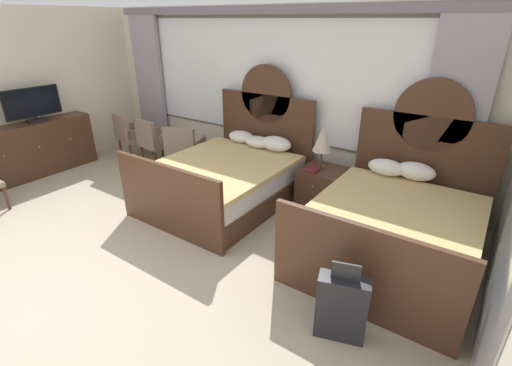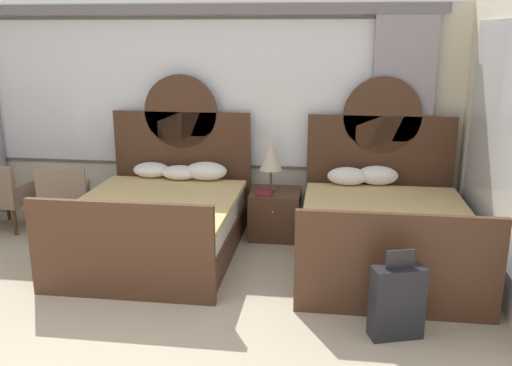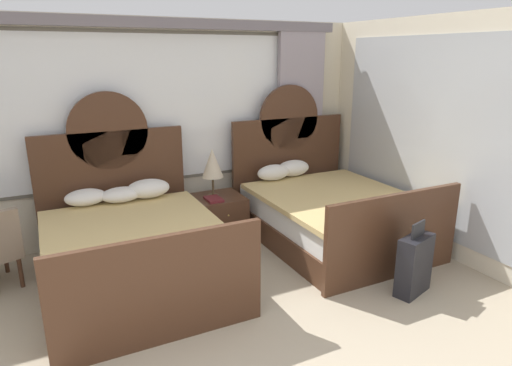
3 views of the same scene
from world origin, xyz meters
TOP-DOWN VIEW (x-y plane):
  - wall_back_window at (0.00, 3.71)m, footprint 6.94×0.22m
  - bed_near_window at (0.09, 2.51)m, footprint 1.72×2.22m
  - bed_near_mirror at (2.50, 2.50)m, footprint 1.72×2.22m
  - nightstand_between_beds at (1.30, 3.18)m, footprint 0.58×0.61m
  - table_lamp_on_nightstand at (1.24, 3.22)m, footprint 0.27×0.27m
  - book_on_nightstand at (1.18, 3.06)m, footprint 0.18×0.26m
  - armchair_by_window_left at (-1.24, 2.96)m, footprint 0.71×0.71m
  - armchair_by_window_centre at (-2.00, 2.96)m, footprint 0.62×0.62m
  - suitcase_on_floor at (2.48, 1.05)m, footprint 0.45×0.30m

SIDE VIEW (x-z plane):
  - nightstand_between_beds at x=1.30m, z-range 0.00..0.55m
  - suitcase_on_floor at x=2.48m, z-range -0.07..0.68m
  - bed_near_mirror at x=2.50m, z-range -0.56..1.31m
  - bed_near_window at x=0.09m, z-range -0.56..1.31m
  - armchair_by_window_left at x=-1.24m, z-range 0.04..0.89m
  - armchair_by_window_centre at x=-2.00m, z-range 0.04..0.89m
  - book_on_nightstand at x=1.18m, z-range 0.55..0.58m
  - table_lamp_on_nightstand at x=1.24m, z-range 0.67..1.28m
  - wall_back_window at x=0.00m, z-range 0.09..2.79m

